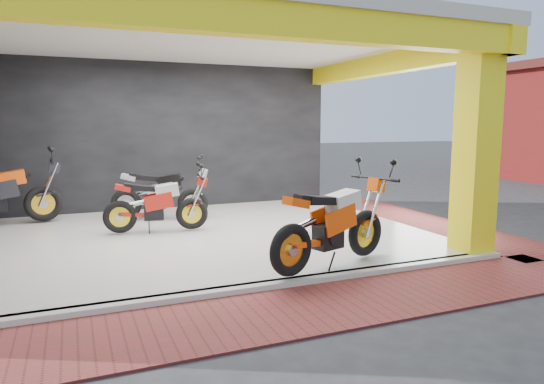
{
  "coord_description": "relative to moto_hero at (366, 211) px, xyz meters",
  "views": [
    {
      "loc": [
        -2.07,
        -6.5,
        2.09
      ],
      "look_at": [
        1.16,
        1.29,
        0.9
      ],
      "focal_mm": 32.0,
      "sensor_mm": 36.0,
      "label": 1
    }
  ],
  "objects": [
    {
      "name": "moto_hero",
      "position": [
        0.0,
        0.0,
        0.0
      ],
      "size": [
        2.48,
        1.54,
        1.42
      ],
      "primitive_type": null,
      "rotation": [
        0.0,
        0.0,
        0.31
      ],
      "color": "#F64D0A",
      "rests_on": "showroom_floor"
    },
    {
      "name": "header_beam_front",
      "position": [
        -1.92,
        -0.5,
        2.49
      ],
      "size": [
        8.4,
        0.3,
        0.4
      ],
      "primitive_type": "cube",
      "color": "yellow",
      "rests_on": "corner_column"
    },
    {
      "name": "ground",
      "position": [
        -1.92,
        0.5,
        -0.81
      ],
      "size": [
        80.0,
        80.0,
        0.0
      ],
      "primitive_type": "plane",
      "color": "#2D2D30",
      "rests_on": "ground"
    },
    {
      "name": "showroom_floor",
      "position": [
        -1.92,
        2.5,
        -0.76
      ],
      "size": [
        8.0,
        6.0,
        0.1
      ],
      "primitive_type": "cube",
      "color": "silver",
      "rests_on": "ground"
    },
    {
      "name": "paver_front",
      "position": [
        -1.92,
        -1.3,
        -0.8
      ],
      "size": [
        9.0,
        1.4,
        0.03
      ],
      "primitive_type": "cube",
      "color": "maroon",
      "rests_on": "ground"
    },
    {
      "name": "moto_row_a",
      "position": [
        -1.96,
        2.82,
        -0.1
      ],
      "size": [
        2.08,
        1.01,
        1.22
      ],
      "primitive_type": null,
      "rotation": [
        0.0,
        0.0,
        -0.14
      ],
      "color": "#B21C13",
      "rests_on": "showroom_floor"
    },
    {
      "name": "back_wall",
      "position": [
        -1.92,
        5.6,
        0.94
      ],
      "size": [
        8.2,
        0.2,
        3.5
      ],
      "primitive_type": "cube",
      "color": "black",
      "rests_on": "ground"
    },
    {
      "name": "header_beam_right",
      "position": [
        2.08,
        2.5,
        2.49
      ],
      "size": [
        0.3,
        6.4,
        0.4
      ],
      "primitive_type": "cube",
      "color": "yellow",
      "rests_on": "corner_column"
    },
    {
      "name": "corner_column",
      "position": [
        1.83,
        -0.25,
        0.94
      ],
      "size": [
        0.5,
        0.5,
        3.5
      ],
      "primitive_type": "cube",
      "color": "yellow",
      "rests_on": "ground"
    },
    {
      "name": "floor_kerb",
      "position": [
        -1.92,
        -0.52,
        -0.76
      ],
      "size": [
        8.0,
        0.2,
        0.1
      ],
      "primitive_type": "cube",
      "color": "silver",
      "rests_on": "ground"
    },
    {
      "name": "moto_row_c",
      "position": [
        -4.57,
        4.69,
        0.03
      ],
      "size": [
        2.47,
        1.05,
        1.47
      ],
      "primitive_type": null,
      "rotation": [
        0.0,
        0.0,
        0.07
      ],
      "color": "black",
      "rests_on": "showroom_floor"
    },
    {
      "name": "showroom_ceiling",
      "position": [
        -1.92,
        2.5,
        2.79
      ],
      "size": [
        8.4,
        6.4,
        0.2
      ],
      "primitive_type": "cube",
      "color": "beige",
      "rests_on": "corner_column"
    },
    {
      "name": "moto_row_b",
      "position": [
        -1.7,
        3.84,
        -0.06
      ],
      "size": [
        2.26,
        1.42,
        1.29
      ],
      "primitive_type": null,
      "rotation": [
        0.0,
        0.0,
        -0.33
      ],
      "color": "#9A9CA1",
      "rests_on": "showroom_floor"
    },
    {
      "name": "paver_right",
      "position": [
        2.88,
        2.5,
        -0.8
      ],
      "size": [
        1.4,
        7.0,
        0.03
      ],
      "primitive_type": "cube",
      "color": "maroon",
      "rests_on": "ground"
    }
  ]
}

